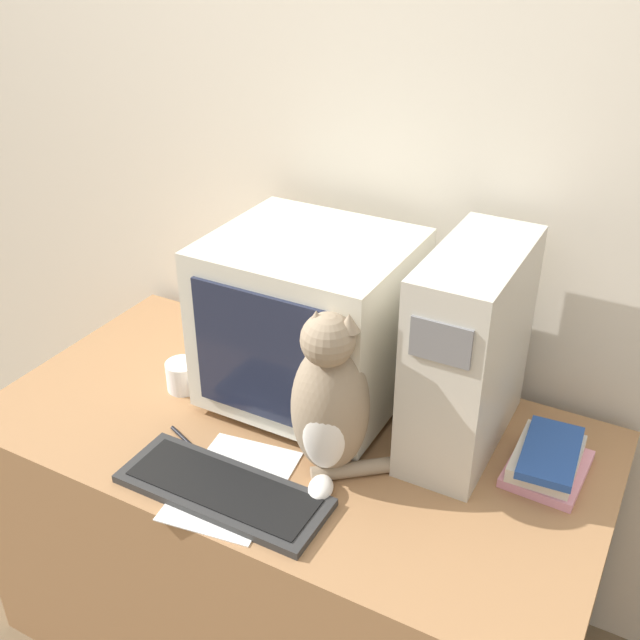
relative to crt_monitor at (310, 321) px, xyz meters
name	(u,v)px	position (x,y,z in m)	size (l,w,h in m)	color
wall_back	(378,158)	(0.02, 0.31, 0.31)	(7.00, 0.05, 2.50)	beige
desk	(294,538)	(0.02, -0.13, -0.58)	(1.45, 0.75, 0.72)	#9E7047
crt_monitor	(310,321)	(0.00, 0.00, 0.00)	(0.45, 0.41, 0.42)	beige
computer_tower	(469,351)	(0.38, 0.03, 0.02)	(0.17, 0.41, 0.47)	beige
keyboard	(223,490)	(0.01, -0.39, -0.21)	(0.46, 0.17, 0.02)	#2D2D2D
cat	(330,403)	(0.17, -0.21, -0.05)	(0.28, 0.24, 0.40)	gray
book_stack	(548,460)	(0.59, 0.00, -0.18)	(0.16, 0.22, 0.07)	pink
pen	(189,444)	(-0.15, -0.30, -0.21)	(0.15, 0.07, 0.01)	black
paper_sheet	(232,485)	(0.01, -0.36, -0.22)	(0.25, 0.32, 0.00)	white
mug	(184,376)	(-0.30, -0.12, -0.18)	(0.09, 0.08, 0.08)	white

